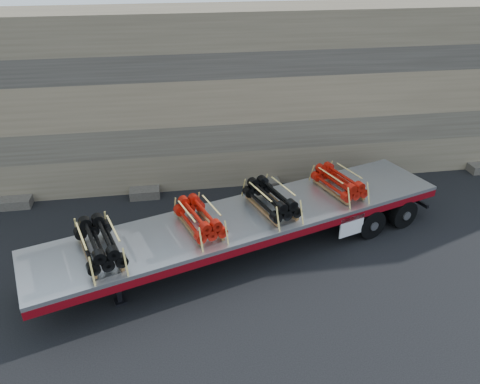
{
  "coord_description": "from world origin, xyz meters",
  "views": [
    {
      "loc": [
        -1.79,
        -12.38,
        9.34
      ],
      "look_at": [
        0.4,
        1.42,
        1.7
      ],
      "focal_mm": 35.0,
      "sensor_mm": 36.0,
      "label": 1
    }
  ],
  "objects": [
    {
      "name": "rock_wall",
      "position": [
        0.0,
        6.5,
        3.5
      ],
      "size": [
        44.0,
        3.0,
        7.0
      ],
      "primitive_type": "cube",
      "color": "#7A6B54",
      "rests_on": "ground"
    },
    {
      "name": "bundle_midfront",
      "position": [
        -1.1,
        -0.16,
        1.75
      ],
      "size": [
        1.55,
        2.19,
        0.7
      ],
      "primitive_type": null,
      "rotation": [
        0.0,
        0.0,
        0.31
      ],
      "color": "#A91309",
      "rests_on": "trailer"
    },
    {
      "name": "bundle_rear",
      "position": [
        3.94,
        1.48,
        1.75
      ],
      "size": [
        1.55,
        2.19,
        0.7
      ],
      "primitive_type": null,
      "rotation": [
        0.0,
        0.0,
        0.31
      ],
      "color": "#A91309",
      "rests_on": "trailer"
    },
    {
      "name": "bundle_front",
      "position": [
        -3.99,
        -1.09,
        1.78
      ],
      "size": [
        1.67,
        2.35,
        0.76
      ],
      "primitive_type": null,
      "rotation": [
        0.0,
        0.0,
        0.31
      ],
      "color": "black",
      "rests_on": "trailer"
    },
    {
      "name": "ground",
      "position": [
        0.0,
        0.0,
        0.0
      ],
      "size": [
        120.0,
        120.0,
        0.0
      ],
      "primitive_type": "plane",
      "color": "black",
      "rests_on": "ground"
    },
    {
      "name": "trailer",
      "position": [
        0.52,
        0.37,
        0.7
      ],
      "size": [
        14.15,
        6.88,
        1.4
      ],
      "primitive_type": null,
      "rotation": [
        0.0,
        0.0,
        0.31
      ],
      "color": "#B1B3B9",
      "rests_on": "ground"
    },
    {
      "name": "bundle_midrear",
      "position": [
        1.32,
        0.63,
        1.77
      ],
      "size": [
        1.65,
        2.32,
        0.75
      ],
      "primitive_type": null,
      "rotation": [
        0.0,
        0.0,
        0.31
      ],
      "color": "black",
      "rests_on": "trailer"
    }
  ]
}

